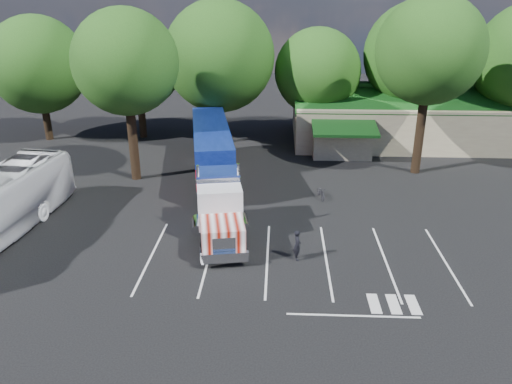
{
  "coord_description": "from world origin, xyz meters",
  "views": [
    {
      "loc": [
        0.51,
        -29.86,
        13.57
      ],
      "look_at": [
        -0.84,
        -1.31,
        2.0
      ],
      "focal_mm": 35.0,
      "sensor_mm": 36.0,
      "label": 1
    }
  ],
  "objects_px": {
    "woman": "(297,245)",
    "semi_truck": "(213,158)",
    "silver_sedan": "(406,145)",
    "bicycle": "(321,192)"
  },
  "relations": [
    {
      "from": "woman",
      "to": "semi_truck",
      "type": "bearing_deg",
      "value": 20.63
    },
    {
      "from": "woman",
      "to": "bicycle",
      "type": "xyz_separation_m",
      "value": [
        1.93,
        8.71,
        -0.43
      ]
    },
    {
      "from": "semi_truck",
      "to": "silver_sedan",
      "type": "distance_m",
      "value": 19.14
    },
    {
      "from": "bicycle",
      "to": "silver_sedan",
      "type": "relative_size",
      "value": 0.42
    },
    {
      "from": "bicycle",
      "to": "silver_sedan",
      "type": "bearing_deg",
      "value": 41.23
    },
    {
      "from": "semi_truck",
      "to": "bicycle",
      "type": "height_order",
      "value": "semi_truck"
    },
    {
      "from": "semi_truck",
      "to": "woman",
      "type": "height_order",
      "value": "semi_truck"
    },
    {
      "from": "woman",
      "to": "silver_sedan",
      "type": "height_order",
      "value": "woman"
    },
    {
      "from": "woman",
      "to": "silver_sedan",
      "type": "distance_m",
      "value": 22.54
    },
    {
      "from": "silver_sedan",
      "to": "semi_truck",
      "type": "bearing_deg",
      "value": 124.6
    }
  ]
}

